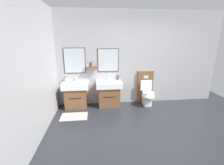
{
  "coord_description": "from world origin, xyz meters",
  "views": [
    {
      "loc": [
        -1.26,
        -2.59,
        1.95
      ],
      "look_at": [
        -0.83,
        1.49,
        0.78
      ],
      "focal_mm": 24.82,
      "sensor_mm": 36.0,
      "label": 1
    }
  ],
  "objects_px": {
    "toilet": "(146,92)",
    "folded_hand_towel": "(108,82)",
    "vanity_sink_right": "(109,93)",
    "soap_dispenser": "(118,77)",
    "vanity_sink_left": "(76,94)",
    "toothbrush_cup": "(66,79)"
  },
  "relations": [
    {
      "from": "vanity_sink_right",
      "to": "toilet",
      "type": "bearing_deg",
      "value": 0.52
    },
    {
      "from": "soap_dispenser",
      "to": "folded_hand_towel",
      "type": "distance_m",
      "value": 0.48
    },
    {
      "from": "toilet",
      "to": "folded_hand_towel",
      "type": "height_order",
      "value": "toilet"
    },
    {
      "from": "toilet",
      "to": "folded_hand_towel",
      "type": "bearing_deg",
      "value": -172.29
    },
    {
      "from": "vanity_sink_right",
      "to": "toothbrush_cup",
      "type": "relative_size",
      "value": 3.6
    },
    {
      "from": "toilet",
      "to": "soap_dispenser",
      "type": "distance_m",
      "value": 0.97
    },
    {
      "from": "toothbrush_cup",
      "to": "vanity_sink_right",
      "type": "bearing_deg",
      "value": -7.83
    },
    {
      "from": "vanity_sink_right",
      "to": "folded_hand_towel",
      "type": "height_order",
      "value": "folded_hand_towel"
    },
    {
      "from": "vanity_sink_right",
      "to": "soap_dispenser",
      "type": "bearing_deg",
      "value": 31.45
    },
    {
      "from": "vanity_sink_right",
      "to": "folded_hand_towel",
      "type": "distance_m",
      "value": 0.4
    },
    {
      "from": "toilet",
      "to": "folded_hand_towel",
      "type": "distance_m",
      "value": 1.26
    },
    {
      "from": "soap_dispenser",
      "to": "toilet",
      "type": "bearing_deg",
      "value": -11.4
    },
    {
      "from": "toilet",
      "to": "folded_hand_towel",
      "type": "xyz_separation_m",
      "value": [
        -1.18,
        -0.16,
        0.39
      ]
    },
    {
      "from": "toilet",
      "to": "toothbrush_cup",
      "type": "distance_m",
      "value": 2.43
    },
    {
      "from": "vanity_sink_right",
      "to": "soap_dispenser",
      "type": "height_order",
      "value": "soap_dispenser"
    },
    {
      "from": "toilet",
      "to": "folded_hand_towel",
      "type": "relative_size",
      "value": 4.55
    },
    {
      "from": "vanity_sink_right",
      "to": "folded_hand_towel",
      "type": "bearing_deg",
      "value": -104.93
    },
    {
      "from": "toilet",
      "to": "vanity_sink_right",
      "type": "bearing_deg",
      "value": -179.48
    },
    {
      "from": "vanity_sink_left",
      "to": "folded_hand_towel",
      "type": "bearing_deg",
      "value": -9.28
    },
    {
      "from": "folded_hand_towel",
      "to": "soap_dispenser",
      "type": "bearing_deg",
      "value": 44.57
    },
    {
      "from": "vanity_sink_right",
      "to": "toothbrush_cup",
      "type": "xyz_separation_m",
      "value": [
        -1.24,
        0.17,
        0.4
      ]
    },
    {
      "from": "vanity_sink_left",
      "to": "toilet",
      "type": "relative_size",
      "value": 0.74
    }
  ]
}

